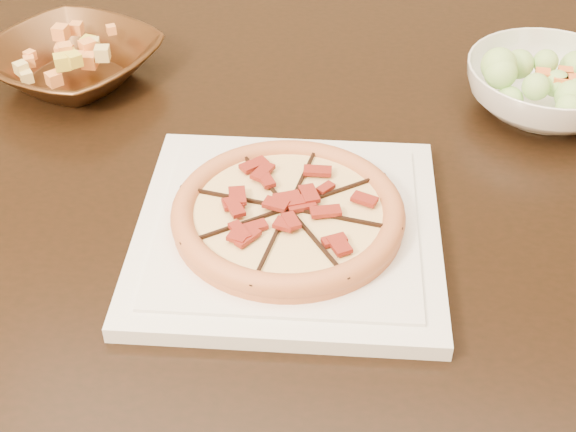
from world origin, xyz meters
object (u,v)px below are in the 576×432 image
(plate, at_px, (288,230))
(pizza, at_px, (288,213))
(bronze_bowl, at_px, (73,63))
(dining_table, at_px, (225,211))
(salad_bowl, at_px, (546,88))

(plate, xyz_separation_m, pizza, (-0.00, 0.00, 0.02))
(bronze_bowl, bearing_deg, dining_table, -27.60)
(dining_table, distance_m, bronze_bowl, 0.30)
(salad_bowl, bearing_deg, pizza, -131.13)
(dining_table, height_order, plate, plate)
(plate, height_order, bronze_bowl, bronze_bowl)
(pizza, xyz_separation_m, salad_bowl, (0.28, 0.32, -0.00))
(bronze_bowl, xyz_separation_m, salad_bowl, (0.63, 0.05, 0.01))
(plate, bearing_deg, dining_table, 129.26)
(pizza, height_order, bronze_bowl, bronze_bowl)
(dining_table, relative_size, plate, 4.51)
(dining_table, relative_size, salad_bowl, 7.73)
(dining_table, distance_m, salad_bowl, 0.44)
(pizza, bearing_deg, plate, -25.14)
(pizza, bearing_deg, bronze_bowl, 143.44)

